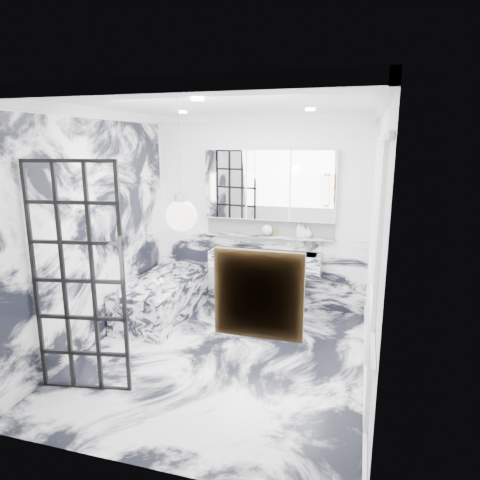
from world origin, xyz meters
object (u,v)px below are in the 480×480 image
(trough_sink, at_px, (265,262))
(bathtub, at_px, (163,298))
(crittall_door, at_px, (78,281))
(mirror_cabinet, at_px, (269,185))

(trough_sink, relative_size, bathtub, 0.97)
(crittall_door, distance_m, bathtub, 2.05)
(mirror_cabinet, relative_size, bathtub, 1.15)
(trough_sink, distance_m, mirror_cabinet, 1.10)
(trough_sink, relative_size, mirror_cabinet, 0.84)
(crittall_door, bearing_deg, bathtub, 82.03)
(crittall_door, xyz_separation_m, bathtub, (-0.07, 1.87, -0.85))
(crittall_door, distance_m, mirror_cabinet, 3.06)
(mirror_cabinet, bearing_deg, bathtub, -147.94)
(trough_sink, xyz_separation_m, mirror_cabinet, (-0.00, 0.17, 1.09))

